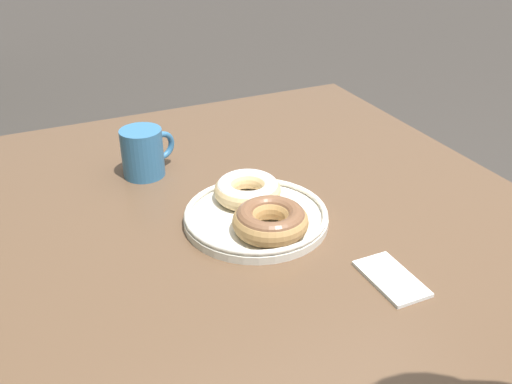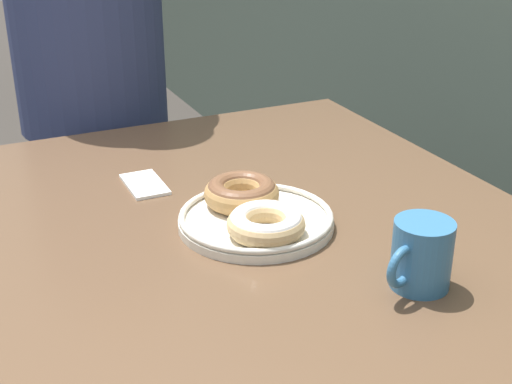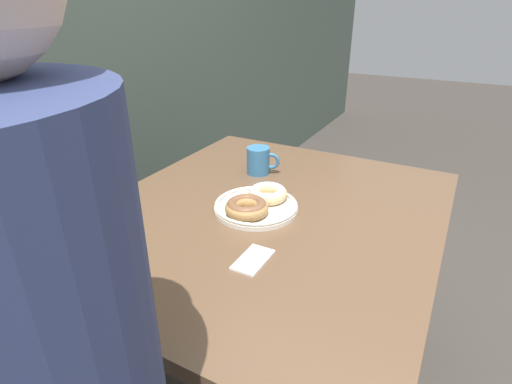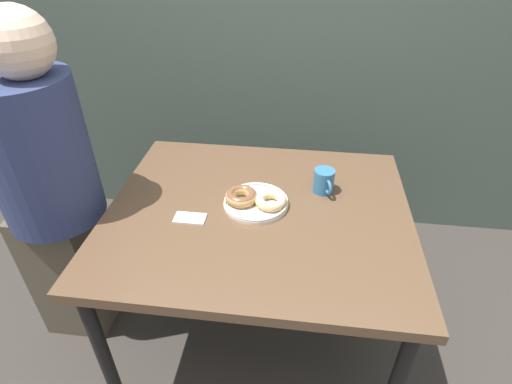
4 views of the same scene
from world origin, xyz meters
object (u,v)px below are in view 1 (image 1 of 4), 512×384
donut_plate (258,210)px  coffee_mug (144,152)px  napkin (391,278)px  dining_table (267,246)px

donut_plate → coffee_mug: bearing=26.3°
donut_plate → coffee_mug: (0.26, 0.13, 0.02)m
donut_plate → napkin: donut_plate is taller
dining_table → napkin: 0.27m
dining_table → coffee_mug: 0.31m
donut_plate → dining_table: bearing=-59.4°
coffee_mug → dining_table: bearing=-147.6°
coffee_mug → napkin: (-0.49, -0.24, -0.05)m
dining_table → napkin: size_ratio=9.89×
donut_plate → coffee_mug: size_ratio=2.30×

